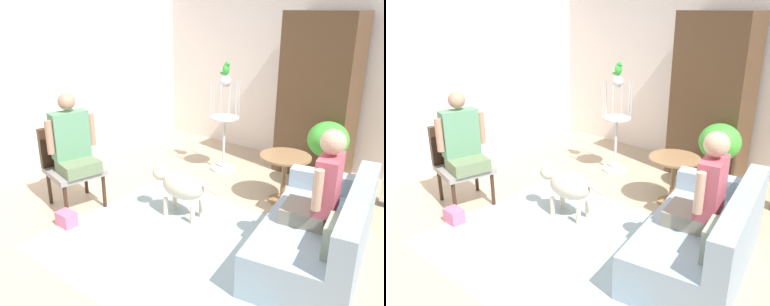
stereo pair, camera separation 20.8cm
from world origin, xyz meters
TOP-DOWN VIEW (x-y plane):
  - ground_plane at (0.00, 0.00)m, footprint 6.57×6.57m
  - back_wall at (0.00, 2.80)m, footprint 6.00×0.12m
  - left_wall at (-2.76, 0.30)m, footprint 0.12×6.07m
  - area_rug at (0.02, -0.22)m, footprint 2.54×2.15m
  - couch at (1.19, 0.37)m, footprint 1.15×1.78m
  - armchair at (-1.61, -0.33)m, footprint 0.70×0.67m
  - person_on_couch at (1.15, 0.34)m, footprint 0.51×0.53m
  - person_on_armchair at (-1.47, -0.36)m, footprint 0.51×0.56m
  - round_end_table at (0.35, 1.27)m, footprint 0.60×0.60m
  - dog at (-0.37, 0.23)m, footprint 0.82×0.37m
  - bird_cage_stand at (-0.80, 1.67)m, footprint 0.40×0.40m
  - parrot at (-0.79, 1.67)m, footprint 0.17×0.10m
  - potted_plant at (0.60, 1.90)m, footprint 0.50×0.50m
  - armoire_cabinet at (0.23, 2.39)m, footprint 0.96×0.56m
  - handbag at (-1.18, -0.72)m, footprint 0.21×0.15m

SIDE VIEW (x-z plane):
  - ground_plane at x=0.00m, z-range 0.00..0.00m
  - area_rug at x=0.02m, z-range 0.00..0.01m
  - handbag at x=-1.18m, z-range 0.00..0.16m
  - couch at x=1.19m, z-range -0.11..0.67m
  - dog at x=-0.37m, z-range 0.08..0.67m
  - round_end_table at x=0.35m, z-range 0.11..0.71m
  - armchair at x=-1.61m, z-range 0.08..1.01m
  - potted_plant at x=0.60m, z-range 0.16..1.06m
  - bird_cage_stand at x=-0.80m, z-range 0.01..1.38m
  - person_on_couch at x=1.15m, z-range 0.32..1.20m
  - person_on_armchair at x=-1.47m, z-range 0.37..1.25m
  - armoire_cabinet at x=0.23m, z-range 0.00..2.19m
  - back_wall at x=0.00m, z-range 0.00..2.82m
  - left_wall at x=-2.76m, z-range 0.00..2.82m
  - parrot at x=-0.79m, z-range 1.36..1.55m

